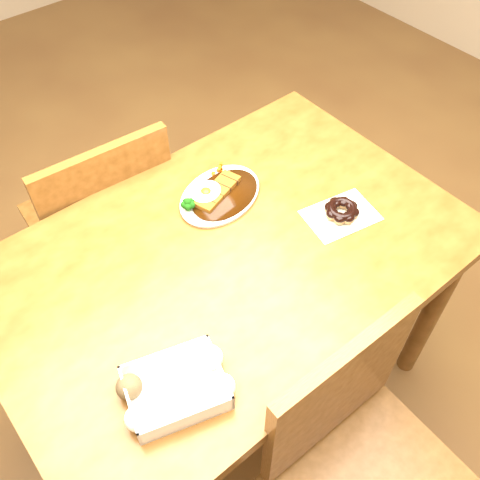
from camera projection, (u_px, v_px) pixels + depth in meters
ground at (232, 384)px, 1.91m from camera, size 6.00×6.00×0.00m
table at (230, 277)px, 1.41m from camera, size 1.20×0.80×0.75m
chair_far at (105, 222)px, 1.76m from camera, size 0.45×0.45×0.87m
chair_near at (363, 467)px, 1.26m from camera, size 0.43×0.43×0.87m
katsu_curry_plate at (218, 194)px, 1.45m from camera, size 0.29×0.24×0.05m
donut_box at (176, 387)px, 1.07m from camera, size 0.24×0.20×0.06m
pon_de_ring at (342, 211)px, 1.40m from camera, size 0.21×0.17×0.04m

